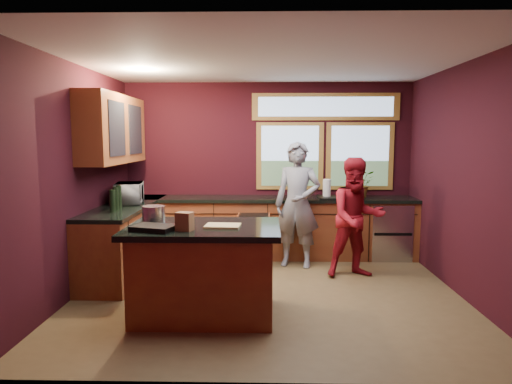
{
  "coord_description": "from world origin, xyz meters",
  "views": [
    {
      "loc": [
        -0.02,
        -5.25,
        1.84
      ],
      "look_at": [
        -0.15,
        0.4,
        1.17
      ],
      "focal_mm": 32.0,
      "sensor_mm": 36.0,
      "label": 1
    }
  ],
  "objects_px": {
    "island": "(204,270)",
    "cutting_board": "(223,226)",
    "person_grey": "(297,205)",
    "stock_pot": "(154,214)",
    "person_red": "(357,218)"
  },
  "relations": [
    {
      "from": "cutting_board",
      "to": "stock_pot",
      "type": "relative_size",
      "value": 1.46
    },
    {
      "from": "person_red",
      "to": "stock_pot",
      "type": "height_order",
      "value": "person_red"
    },
    {
      "from": "island",
      "to": "cutting_board",
      "type": "xyz_separation_m",
      "value": [
        0.2,
        -0.05,
        0.48
      ]
    },
    {
      "from": "person_grey",
      "to": "cutting_board",
      "type": "bearing_deg",
      "value": -100.14
    },
    {
      "from": "cutting_board",
      "to": "stock_pot",
      "type": "distance_m",
      "value": 0.78
    },
    {
      "from": "island",
      "to": "person_red",
      "type": "xyz_separation_m",
      "value": [
        1.83,
        1.37,
        0.31
      ]
    },
    {
      "from": "island",
      "to": "stock_pot",
      "type": "xyz_separation_m",
      "value": [
        -0.55,
        0.15,
        0.56
      ]
    },
    {
      "from": "island",
      "to": "person_grey",
      "type": "bearing_deg",
      "value": 59.66
    },
    {
      "from": "stock_pot",
      "to": "person_grey",
      "type": "bearing_deg",
      "value": 46.15
    },
    {
      "from": "person_red",
      "to": "cutting_board",
      "type": "relative_size",
      "value": 4.53
    },
    {
      "from": "person_grey",
      "to": "cutting_board",
      "type": "relative_size",
      "value": 5.1
    },
    {
      "from": "island",
      "to": "person_red",
      "type": "height_order",
      "value": "person_red"
    },
    {
      "from": "cutting_board",
      "to": "island",
      "type": "bearing_deg",
      "value": 165.96
    },
    {
      "from": "cutting_board",
      "to": "stock_pot",
      "type": "xyz_separation_m",
      "value": [
        -0.75,
        0.2,
        0.08
      ]
    },
    {
      "from": "cutting_board",
      "to": "person_red",
      "type": "bearing_deg",
      "value": 41.09
    }
  ]
}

